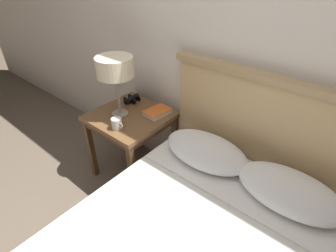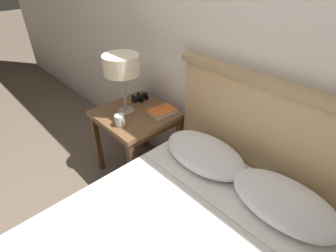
{
  "view_description": "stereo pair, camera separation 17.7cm",
  "coord_description": "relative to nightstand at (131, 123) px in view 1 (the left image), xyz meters",
  "views": [
    {
      "loc": [
        0.81,
        -0.49,
        1.71
      ],
      "look_at": [
        -0.13,
        0.65,
        0.72
      ],
      "focal_mm": 28.0,
      "sensor_mm": 36.0,
      "label": 1
    },
    {
      "loc": [
        0.94,
        -0.36,
        1.71
      ],
      "look_at": [
        -0.13,
        0.65,
        0.72
      ],
      "focal_mm": 28.0,
      "sensor_mm": 36.0,
      "label": 2
    }
  ],
  "objects": [
    {
      "name": "wall_back",
      "position": [
        0.57,
        0.36,
        0.76
      ],
      "size": [
        8.0,
        0.06,
        2.6
      ],
      "color": "silver",
      "rests_on": "ground_plane"
    },
    {
      "name": "nightstand",
      "position": [
        0.0,
        0.0,
        0.0
      ],
      "size": [
        0.58,
        0.58,
        0.62
      ],
      "color": "brown",
      "rests_on": "ground_plane"
    },
    {
      "name": "table_lamp",
      "position": [
        -0.06,
        -0.05,
        0.47
      ],
      "size": [
        0.27,
        0.27,
        0.47
      ],
      "color": "gray",
      "rests_on": "nightstand"
    },
    {
      "name": "book_on_nightstand",
      "position": [
        0.16,
        0.15,
        0.1
      ],
      "size": [
        0.17,
        0.23,
        0.04
      ],
      "color": "silver",
      "rests_on": "nightstand"
    },
    {
      "name": "binoculars_pair",
      "position": [
        -0.15,
        0.16,
        0.11
      ],
      "size": [
        0.15,
        0.16,
        0.05
      ],
      "color": "black",
      "rests_on": "nightstand"
    },
    {
      "name": "coffee_mug",
      "position": [
        0.08,
        -0.2,
        0.13
      ],
      "size": [
        0.1,
        0.08,
        0.08
      ],
      "color": "silver",
      "rests_on": "nightstand"
    }
  ]
}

